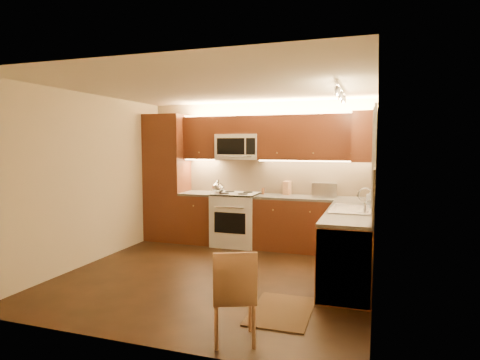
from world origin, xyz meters
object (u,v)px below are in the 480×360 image
(sink, at_px, (351,204))
(dining_chair, at_px, (234,294))
(stove, at_px, (236,219))
(microwave, at_px, (239,147))
(knife_block, at_px, (287,188))
(toaster_oven, at_px, (324,190))
(soap_bottle, at_px, (371,197))
(kettle, at_px, (218,186))

(sink, xyz_separation_m, dining_chair, (-0.87, -2.20, -0.55))
(stove, xyz_separation_m, dining_chair, (1.13, -3.33, -0.04))
(microwave, height_order, sink, microwave)
(sink, height_order, knife_block, knife_block)
(toaster_oven, bearing_deg, stove, 179.25)
(microwave, relative_size, soap_bottle, 3.53)
(stove, distance_m, sink, 2.35)
(stove, bearing_deg, toaster_oven, 4.24)
(microwave, bearing_deg, sink, -32.21)
(stove, distance_m, knife_block, 1.04)
(knife_block, relative_size, dining_chair, 0.27)
(sink, height_order, kettle, kettle)
(sink, distance_m, soap_bottle, 0.67)
(microwave, bearing_deg, soap_bottle, -15.80)
(stove, height_order, toaster_oven, toaster_oven)
(stove, bearing_deg, sink, -29.36)
(stove, relative_size, kettle, 3.73)
(sink, bearing_deg, dining_chair, -111.45)
(microwave, bearing_deg, knife_block, 5.12)
(soap_bottle, bearing_deg, kettle, -167.47)
(stove, xyz_separation_m, knife_block, (0.86, 0.21, 0.56))
(knife_block, bearing_deg, microwave, -168.98)
(sink, relative_size, dining_chair, 1.01)
(knife_block, height_order, soap_bottle, knife_block)
(toaster_oven, bearing_deg, soap_bottle, -44.61)
(microwave, distance_m, soap_bottle, 2.43)
(sink, height_order, soap_bottle, soap_bottle)
(sink, distance_m, kettle, 2.48)
(knife_block, bearing_deg, soap_bottle, -21.26)
(dining_chair, bearing_deg, toaster_oven, 60.99)
(dining_chair, bearing_deg, knife_block, 71.63)
(microwave, xyz_separation_m, knife_block, (0.86, 0.08, -0.70))
(microwave, relative_size, knife_block, 3.27)
(microwave, height_order, dining_chair, microwave)
(microwave, height_order, kettle, microwave)
(stove, relative_size, soap_bottle, 4.27)
(toaster_oven, relative_size, soap_bottle, 1.84)
(microwave, distance_m, toaster_oven, 1.66)
(microwave, distance_m, knife_block, 1.11)
(kettle, height_order, soap_bottle, kettle)
(kettle, bearing_deg, toaster_oven, -15.62)
(kettle, height_order, dining_chair, kettle)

